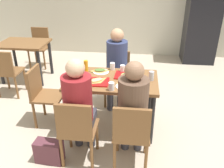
{
  "coord_description": "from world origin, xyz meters",
  "views": [
    {
      "loc": [
        0.33,
        -2.84,
        2.1
      ],
      "look_at": [
        0.0,
        0.0,
        0.68
      ],
      "focal_mm": 38.9,
      "sensor_mm": 36.0,
      "label": 1
    }
  ],
  "objects_px": {
    "tray_red_near": "(95,82)",
    "background_chair_far": "(40,44)",
    "paper_plate_center": "(101,72)",
    "pizza_slice_c": "(100,70)",
    "main_table": "(112,86)",
    "foil_bundle": "(74,74)",
    "paper_plate_near_edge": "(125,86)",
    "condiment_bottle": "(86,66)",
    "pizza_slice_a": "(97,80)",
    "tray_red_far": "(128,76)",
    "plastic_cup_d": "(123,69)",
    "chair_left_end": "(42,92)",
    "handbag": "(49,151)",
    "drink_fridge": "(202,21)",
    "background_table": "(24,49)",
    "soda_can": "(151,76)",
    "person_in_red": "(79,102)",
    "plastic_cup_c": "(77,72)",
    "pizza_slice_d": "(125,85)",
    "person_in_brown_jacket": "(133,105)",
    "background_chair_near": "(6,70)",
    "plastic_cup_a": "(112,66)",
    "chair_near_right": "(131,132)",
    "plastic_cup_b": "(111,86)",
    "chair_far_side": "(117,74)",
    "person_far_side": "(117,63)",
    "pizza_slice_b": "(127,74)",
    "chair_near_left": "(77,128)"
  },
  "relations": [
    {
      "from": "pizza_slice_a",
      "to": "plastic_cup_a",
      "type": "distance_m",
      "value": 0.45
    },
    {
      "from": "chair_far_side",
      "to": "handbag",
      "type": "xyz_separation_m",
      "value": [
        -0.65,
        -1.52,
        -0.35
      ]
    },
    {
      "from": "pizza_slice_c",
      "to": "plastic_cup_d",
      "type": "xyz_separation_m",
      "value": [
        0.31,
        0.02,
        0.03
      ]
    },
    {
      "from": "plastic_cup_b",
      "to": "person_in_red",
      "type": "bearing_deg",
      "value": -137.49
    },
    {
      "from": "drink_fridge",
      "to": "background_chair_near",
      "type": "distance_m",
      "value": 4.2
    },
    {
      "from": "pizza_slice_d",
      "to": "foil_bundle",
      "type": "bearing_deg",
      "value": 166.64
    },
    {
      "from": "person_in_brown_jacket",
      "to": "background_chair_near",
      "type": "bearing_deg",
      "value": 149.2
    },
    {
      "from": "person_in_red",
      "to": "background_chair_far",
      "type": "height_order",
      "value": "person_in_red"
    },
    {
      "from": "tray_red_near",
      "to": "background_chair_far",
      "type": "relative_size",
      "value": 0.43
    },
    {
      "from": "drink_fridge",
      "to": "background_table",
      "type": "height_order",
      "value": "drink_fridge"
    },
    {
      "from": "chair_near_right",
      "to": "person_in_red",
      "type": "distance_m",
      "value": 0.66
    },
    {
      "from": "paper_plate_near_edge",
      "to": "soda_can",
      "type": "xyz_separation_m",
      "value": [
        0.33,
        0.22,
        0.06
      ]
    },
    {
      "from": "paper_plate_center",
      "to": "pizza_slice_c",
      "type": "relative_size",
      "value": 0.95
    },
    {
      "from": "pizza_slice_d",
      "to": "condiment_bottle",
      "type": "distance_m",
      "value": 0.69
    },
    {
      "from": "person_in_red",
      "to": "plastic_cup_b",
      "type": "height_order",
      "value": "person_in_red"
    },
    {
      "from": "tray_red_far",
      "to": "handbag",
      "type": "distance_m",
      "value": 1.37
    },
    {
      "from": "person_in_brown_jacket",
      "to": "soda_can",
      "type": "relative_size",
      "value": 10.29
    },
    {
      "from": "person_in_brown_jacket",
      "to": "background_table",
      "type": "relative_size",
      "value": 1.39
    },
    {
      "from": "chair_left_end",
      "to": "main_table",
      "type": "bearing_deg",
      "value": 0.0
    },
    {
      "from": "person_in_red",
      "to": "main_table",
      "type": "bearing_deg",
      "value": 64.1
    },
    {
      "from": "plastic_cup_a",
      "to": "chair_far_side",
      "type": "bearing_deg",
      "value": 86.14
    },
    {
      "from": "chair_far_side",
      "to": "plastic_cup_b",
      "type": "xyz_separation_m",
      "value": [
        0.03,
        -1.06,
        0.31
      ]
    },
    {
      "from": "plastic_cup_a",
      "to": "person_far_side",
      "type": "bearing_deg",
      "value": 84.34
    },
    {
      "from": "person_in_brown_jacket",
      "to": "pizza_slice_b",
      "type": "distance_m",
      "value": 0.73
    },
    {
      "from": "pizza_slice_a",
      "to": "tray_red_far",
      "type": "bearing_deg",
      "value": 29.83
    },
    {
      "from": "plastic_cup_d",
      "to": "drink_fridge",
      "type": "relative_size",
      "value": 0.05
    },
    {
      "from": "plastic_cup_a",
      "to": "plastic_cup_c",
      "type": "distance_m",
      "value": 0.51
    },
    {
      "from": "person_in_brown_jacket",
      "to": "plastic_cup_c",
      "type": "distance_m",
      "value": 1.02
    },
    {
      "from": "chair_near_right",
      "to": "person_far_side",
      "type": "distance_m",
      "value": 1.41
    },
    {
      "from": "soda_can",
      "to": "person_in_red",
      "type": "bearing_deg",
      "value": -141.84
    },
    {
      "from": "paper_plate_near_edge",
      "to": "pizza_slice_b",
      "type": "height_order",
      "value": "pizza_slice_b"
    },
    {
      "from": "paper_plate_near_edge",
      "to": "condiment_bottle",
      "type": "xyz_separation_m",
      "value": [
        -0.56,
        0.4,
        0.08
      ]
    },
    {
      "from": "drink_fridge",
      "to": "plastic_cup_c",
      "type": "bearing_deg",
      "value": -127.81
    },
    {
      "from": "person_in_red",
      "to": "person_far_side",
      "type": "bearing_deg",
      "value": 76.36
    },
    {
      "from": "tray_red_far",
      "to": "foil_bundle",
      "type": "distance_m",
      "value": 0.72
    },
    {
      "from": "person_in_red",
      "to": "pizza_slice_d",
      "type": "bearing_deg",
      "value": 41.86
    },
    {
      "from": "chair_left_end",
      "to": "tray_red_far",
      "type": "bearing_deg",
      "value": 5.31
    },
    {
      "from": "chair_near_right",
      "to": "chair_left_end",
      "type": "distance_m",
      "value": 1.48
    },
    {
      "from": "pizza_slice_a",
      "to": "drink_fridge",
      "type": "bearing_deg",
      "value": 57.67
    },
    {
      "from": "chair_near_left",
      "to": "pizza_slice_b",
      "type": "distance_m",
      "value": 1.02
    },
    {
      "from": "person_far_side",
      "to": "person_in_red",
      "type": "bearing_deg",
      "value": -103.64
    },
    {
      "from": "chair_near_left",
      "to": "plastic_cup_c",
      "type": "height_order",
      "value": "plastic_cup_c"
    },
    {
      "from": "main_table",
      "to": "foil_bundle",
      "type": "relative_size",
      "value": 11.86
    },
    {
      "from": "plastic_cup_a",
      "to": "plastic_cup_d",
      "type": "distance_m",
      "value": 0.17
    },
    {
      "from": "pizza_slice_a",
      "to": "condiment_bottle",
      "type": "distance_m",
      "value": 0.38
    },
    {
      "from": "foil_bundle",
      "to": "background_table",
      "type": "bearing_deg",
      "value": 133.64
    },
    {
      "from": "plastic_cup_d",
      "to": "foil_bundle",
      "type": "bearing_deg",
      "value": -157.59
    },
    {
      "from": "chair_near_left",
      "to": "plastic_cup_c",
      "type": "relative_size",
      "value": 8.45
    },
    {
      "from": "person_in_red",
      "to": "plastic_cup_c",
      "type": "bearing_deg",
      "value": 104.96
    },
    {
      "from": "chair_near_right",
      "to": "plastic_cup_c",
      "type": "height_order",
      "value": "plastic_cup_c"
    }
  ]
}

